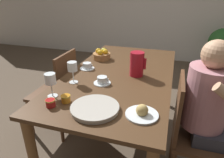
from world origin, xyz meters
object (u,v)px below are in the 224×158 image
Objects in this scene: wine_glass_water at (72,68)px; fruit_bowl at (102,55)px; chair_opposite at (58,91)px; teacup_near_person at (102,81)px; person_seated at (210,107)px; red_pitcher at (137,64)px; chair_person_side at (192,132)px; wine_glass_juice at (50,80)px; jam_jar_amber at (50,103)px; potted_plant at (222,45)px; bread_plate at (142,113)px; jam_jar_red at (66,98)px; teacup_across at (87,66)px.

fruit_bowl is at bearing 88.67° from wine_glass_water.
chair_opposite is 0.67m from teacup_near_person.
red_pitcher is at bearing -116.57° from person_seated.
fruit_bowl is (-0.22, 0.59, 0.02)m from teacup_near_person.
wine_glass_juice is (-1.01, -0.24, 0.40)m from chair_person_side.
jam_jar_amber is 3.52m from potted_plant.
fruit_bowl is 0.24× the size of potted_plant.
bread_plate reaches higher than jam_jar_amber.
wine_glass_juice is at bearing -118.92° from potted_plant.
teacup_near_person is at bearing 49.11° from wine_glass_juice.
chair_opposite reaches higher than teacup_near_person.
fruit_bowl is at bearing -124.42° from chair_person_side.
person_seated reaches higher than bread_plate.
potted_plant is (1.66, 3.00, -0.36)m from wine_glass_juice.
potted_plant is at bearing 59.39° from wine_glass_water.
jam_jar_amber is 0.11m from jam_jar_red.
red_pitcher reaches higher than fruit_bowl.
chair_opposite is 0.90m from red_pitcher.
jam_jar_amber is at bearing -150.03° from chair_opposite.
jam_jar_amber is at bearing -117.01° from potted_plant.
red_pitcher reaches higher than jam_jar_amber.
teacup_across is at bearing -124.24° from potted_plant.
fruit_bowl is (0.01, 0.64, -0.09)m from wine_glass_water.
teacup_near_person is 2.15× the size of jam_jar_amber.
chair_opposite is 1.11× the size of potted_plant.
chair_person_side is at bearing -101.70° from chair_opposite.
wine_glass_juice is 0.93× the size of fruit_bowl.
teacup_across is 0.64m from jam_jar_red.
red_pitcher is at bearing 48.10° from wine_glass_juice.
chair_opposite is at bearing -128.28° from potted_plant.
fruit_bowl is 2.66m from potted_plant.
jam_jar_red is at bearing -111.16° from teacup_near_person.
person_seated is 0.83m from teacup_near_person.
potted_plant is at bearing 62.99° from jam_jar_amber.
wine_glass_water is at bearing -91.33° from fruit_bowl.
teacup_near_person reaches higher than jam_jar_red.
teacup_near_person is at bearing -95.41° from chair_person_side.
teacup_near_person is 0.48m from jam_jar_amber.
bread_plate is 1.13m from fruit_bowl.
wine_glass_water is 0.22× the size of potted_plant.
wine_glass_juice is 2.70× the size of jam_jar_amber.
wine_glass_juice is at bearing -149.61° from chair_opposite.
fruit_bowl is at bearing 95.02° from jam_jar_red.
chair_opposite is at bearing 119.97° from jam_jar_amber.
jam_jar_red is at bearing -71.99° from wine_glass_water.
red_pitcher is 1.05× the size of bread_plate.
potted_plant is (1.61, 2.10, -0.28)m from fruit_bowl.
jam_jar_amber is (0.07, -0.12, -0.10)m from wine_glass_juice.
person_seated is (1.40, -0.25, 0.22)m from chair_opposite.
chair_opposite is 4.68× the size of fruit_bowl.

